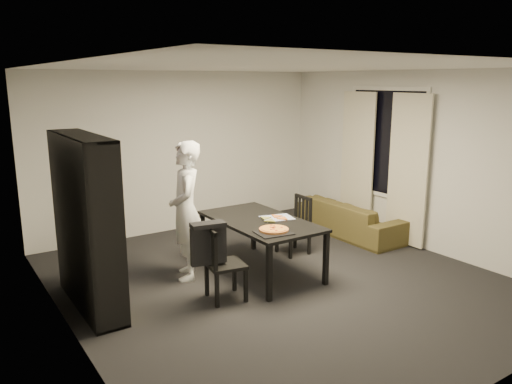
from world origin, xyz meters
TOP-DOWN VIEW (x-y plane):
  - room at (0.00, 0.00)m, footprint 5.01×5.51m
  - window_pane at (2.48, 0.60)m, footprint 0.02×1.40m
  - window_frame at (2.48, 0.60)m, footprint 0.03×1.52m
  - curtain_left at (2.40, 0.08)m, footprint 0.03×0.70m
  - curtain_right at (2.40, 1.12)m, footprint 0.03×0.70m
  - bookshelf at (-2.16, 0.60)m, footprint 0.35×1.50m
  - dining_table at (-0.04, 0.38)m, footprint 0.94×1.69m
  - chair_left at (-0.91, -0.08)m, footprint 0.46×0.46m
  - chair_right at (0.84, 0.70)m, footprint 0.39×0.39m
  - draped_jacket at (-1.03, -0.06)m, footprint 0.41×0.23m
  - person at (-0.90, 0.75)m, footprint 0.63×0.74m
  - baking_tray at (-0.23, -0.19)m, footprint 0.44×0.37m
  - pepperoni_pizza at (-0.19, -0.13)m, footprint 0.35×0.35m
  - kitchen_towel at (0.19, 0.32)m, footprint 0.46×0.38m
  - pizza_slices at (0.11, 0.30)m, footprint 0.37×0.31m
  - sofa at (2.09, 0.91)m, footprint 0.74×1.90m

SIDE VIEW (x-z plane):
  - sofa at x=2.09m, z-range 0.00..0.56m
  - chair_right at x=0.84m, z-range 0.06..0.89m
  - chair_left at x=-0.91m, z-range 0.06..0.93m
  - dining_table at x=-0.04m, z-range 0.29..0.99m
  - kitchen_towel at x=0.19m, z-range 0.70..0.71m
  - baking_tray at x=-0.23m, z-range 0.70..0.72m
  - draped_jacket at x=-1.03m, z-range 0.48..0.95m
  - pizza_slices at x=0.11m, z-range 0.71..0.73m
  - pepperoni_pizza at x=-0.19m, z-range 0.72..0.75m
  - person at x=-0.90m, z-range 0.00..1.74m
  - bookshelf at x=-2.16m, z-range 0.00..1.90m
  - curtain_left at x=2.40m, z-range 0.02..2.27m
  - curtain_right at x=2.40m, z-range 0.02..2.27m
  - room at x=0.00m, z-range 0.00..2.60m
  - window_pane at x=2.48m, z-range 0.70..2.30m
  - window_frame at x=2.48m, z-range 0.64..2.36m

